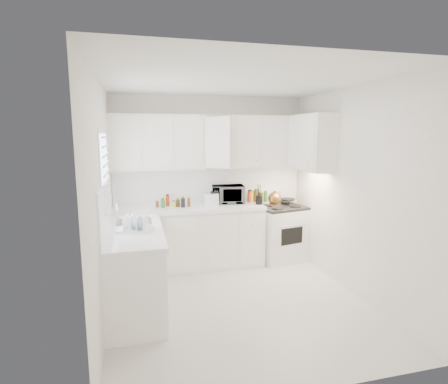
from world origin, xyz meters
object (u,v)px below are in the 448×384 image
object	(u,v)px
microwave	(228,192)
utensil_crock	(259,194)
dish_rack	(135,222)
stove	(281,226)
tea_kettle	(275,198)
rice_cooker	(212,198)

from	to	relation	value
microwave	utensil_crock	world-z (taller)	microwave
utensil_crock	dish_rack	xyz separation A→B (m)	(-1.86, -1.08, -0.06)
stove	microwave	distance (m)	1.02
stove	tea_kettle	bearing A→B (deg)	-150.54
utensil_crock	tea_kettle	bearing A→B (deg)	-15.35
rice_cooker	utensil_crock	size ratio (longest dim) A/B	0.68
utensil_crock	rice_cooker	bearing A→B (deg)	172.93
rice_cooker	dish_rack	world-z (taller)	rice_cooker
microwave	rice_cooker	world-z (taller)	microwave
tea_kettle	rice_cooker	xyz separation A→B (m)	(-0.96, 0.15, 0.00)
utensil_crock	microwave	bearing A→B (deg)	151.08
stove	dish_rack	bearing A→B (deg)	-164.71
stove	rice_cooker	xyz separation A→B (m)	(-1.14, -0.01, 0.50)
utensil_crock	dish_rack	distance (m)	2.15
rice_cooker	tea_kettle	bearing A→B (deg)	-12.01
microwave	utensil_crock	size ratio (longest dim) A/B	1.55
rice_cooker	utensil_crock	world-z (taller)	utensil_crock
microwave	dish_rack	size ratio (longest dim) A/B	1.37
tea_kettle	rice_cooker	distance (m)	0.97
tea_kettle	rice_cooker	size ratio (longest dim) A/B	1.14
stove	utensil_crock	distance (m)	0.69
stove	dish_rack	size ratio (longest dim) A/B	3.08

